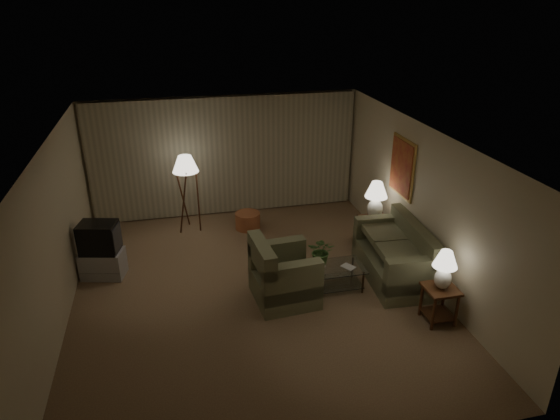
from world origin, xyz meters
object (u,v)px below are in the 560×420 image
object	(u,v)px
side_table_near	(440,299)
ottoman	(248,221)
sofa	(393,257)
tv_cabinet	(103,264)
vase	(321,265)
table_lamp_far	(376,197)
side_table_far	(373,227)
crt_tv	(99,238)
coffee_table	(329,275)
floor_lamp	(187,192)
armchair	(285,276)
table_lamp_near	(445,266)

from	to	relation	value
side_table_near	ottoman	bearing A→B (deg)	120.70
sofa	tv_cabinet	xyz separation A→B (m)	(-5.05, 1.22, -0.16)
vase	table_lamp_far	bearing A→B (deg)	41.55
side_table_far	crt_tv	world-z (taller)	crt_tv
coffee_table	floor_lamp	world-z (taller)	floor_lamp
armchair	side_table_far	world-z (taller)	armchair
coffee_table	tv_cabinet	world-z (taller)	tv_cabinet
tv_cabinet	side_table_far	bearing A→B (deg)	13.88
crt_tv	ottoman	xyz separation A→B (m)	(2.86, 1.36, -0.60)
armchair	crt_tv	xyz separation A→B (m)	(-3.01, 1.44, 0.34)
table_lamp_far	sofa	bearing A→B (deg)	-96.84
armchair	floor_lamp	bearing A→B (deg)	19.86
table_lamp_near	table_lamp_far	size ratio (longest dim) A/B	0.84
armchair	table_lamp_near	bearing A→B (deg)	-122.10
crt_tv	armchair	bearing A→B (deg)	-11.89
armchair	vase	world-z (taller)	armchair
sofa	crt_tv	distance (m)	5.21
coffee_table	ottoman	world-z (taller)	coffee_table
side_table_far	crt_tv	bearing A→B (deg)	-179.71
sofa	vase	bearing A→B (deg)	-82.05
side_table_far	floor_lamp	size ratio (longest dim) A/B	0.36
armchair	vase	xyz separation A→B (m)	(0.66, 0.11, 0.06)
crt_tv	floor_lamp	bearing A→B (deg)	57.58
side_table_near	floor_lamp	size ratio (longest dim) A/B	0.36
coffee_table	ottoman	xyz separation A→B (m)	(-0.96, 2.68, -0.10)
table_lamp_near	ottoman	xyz separation A→B (m)	(-2.34, 3.93, -0.80)
sofa	vase	world-z (taller)	sofa
armchair	side_table_near	world-z (taller)	armchair
vase	armchair	bearing A→B (deg)	-170.48
tv_cabinet	crt_tv	world-z (taller)	crt_tv
coffee_table	vase	xyz separation A→B (m)	(-0.15, 0.00, 0.22)
armchair	crt_tv	world-z (taller)	crt_tv
ottoman	table_lamp_near	bearing A→B (deg)	-59.30
armchair	table_lamp_far	size ratio (longest dim) A/B	1.55
ottoman	table_lamp_far	bearing A→B (deg)	-29.70
armchair	crt_tv	size ratio (longest dim) A/B	1.63
sofa	table_lamp_far	xyz separation A→B (m)	(0.15, 1.25, 0.64)
sofa	table_lamp_far	distance (m)	1.41
side_table_far	table_lamp_far	bearing A→B (deg)	180.00
sofa	ottoman	bearing A→B (deg)	-135.98
tv_cabinet	vase	world-z (taller)	vase
sofa	table_lamp_near	xyz separation A→B (m)	(0.15, -1.35, 0.57)
sofa	floor_lamp	xyz separation A→B (m)	(-3.41, 2.81, 0.46)
crt_tv	vase	size ratio (longest dim) A/B	4.43
side_table_far	tv_cabinet	bearing A→B (deg)	-179.71
tv_cabinet	crt_tv	size ratio (longest dim) A/B	1.12
sofa	vase	distance (m)	1.38
table_lamp_far	tv_cabinet	distance (m)	5.26
crt_tv	vase	bearing A→B (deg)	-6.21
side_table_far	armchair	bearing A→B (deg)	-146.26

